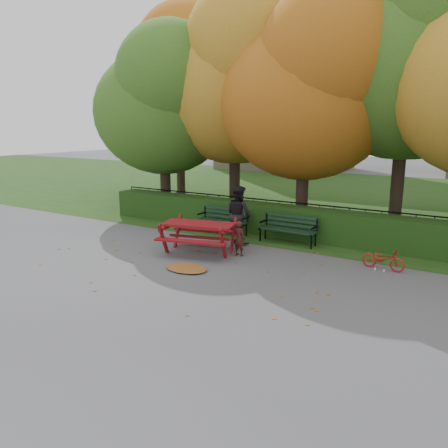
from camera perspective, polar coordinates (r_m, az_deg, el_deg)
The scene contains 18 objects.
ground at distance 11.25m, azimuth -4.44°, elevation -5.94°, with size 90.00×90.00×0.00m, color slate.
grass_strip at distance 23.72m, azimuth 15.95°, elevation 3.54°, with size 90.00×90.00×0.00m, color #1D3D14.
building_left at distance 38.03m, azimuth 8.25°, elevation 18.50°, with size 10.00×7.00×15.00m, color tan.
hedge at distance 14.86m, azimuth 5.81°, elevation 0.64°, with size 13.00×0.90×1.00m, color black.
iron_fence at distance 15.56m, azimuth 7.11°, elevation 1.30°, with size 14.00×0.04×1.02m.
tree_a at distance 18.27m, azimuth -7.64°, elevation 15.53°, with size 5.88×5.60×7.48m.
tree_b at distance 17.75m, azimuth 2.07°, elevation 18.57°, with size 6.72×6.40×8.79m.
tree_c at distance 15.59m, azimuth 11.53°, elevation 17.01°, with size 6.30×6.00×8.00m.
tree_d at distance 16.17m, azimuth 24.26°, elevation 20.16°, with size 7.14×6.80×9.58m.
tree_f at distance 22.43m, azimuth -5.56°, elevation 18.04°, with size 6.93×6.60×9.19m.
bench_left at distance 14.78m, azimuth -0.09°, elevation 0.73°, with size 1.80×0.57×0.88m.
bench_right at distance 13.70m, azimuth 8.47°, elevation -0.38°, with size 1.80×0.57×0.88m.
picnic_table at distance 12.53m, azimuth -3.30°, elevation -0.74°, with size 2.38×2.10×0.99m.
leaf_pile at distance 11.24m, azimuth -4.93°, elevation -5.76°, with size 1.15×0.80×0.08m, color brown.
leaf_scatter at distance 11.48m, azimuth -3.56°, elevation -5.51°, with size 9.00×5.70×0.01m, color brown, non-canonical shape.
child at distance 12.28m, azimuth 2.00°, elevation -1.88°, with size 0.36×0.24×1.00m, color #3F1814.
adult at distance 13.50m, azimuth 1.92°, elevation 1.26°, with size 0.89×0.69×1.82m, color black.
bicycle at distance 11.85m, azimuth 20.09°, elevation -4.30°, with size 0.37×1.07×0.56m, color #B41013.
Camera 1 is at (6.33, -8.58, 3.59)m, focal length 35.00 mm.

